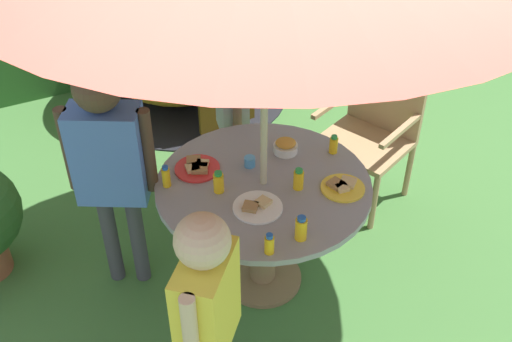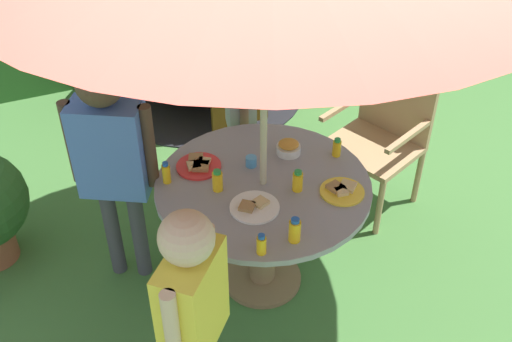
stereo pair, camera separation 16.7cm
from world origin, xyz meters
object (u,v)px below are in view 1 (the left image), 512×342
plate_near_left (197,167)px  juice_bottle_front_edge (219,182)px  snack_bowl (286,147)px  plate_mid_left (343,187)px  juice_bottle_near_right (269,244)px  child_in_grey_shirt (232,101)px  juice_bottle_mid_right (334,145)px  child_in_yellow_shirt (207,304)px  garden_table (263,208)px  wooden_chair (373,126)px  plate_center_front (257,207)px  child_in_blue_shirt (109,155)px  cup_near (250,162)px  juice_bottle_far_right (301,228)px  juice_bottle_center_back (166,177)px  juice_bottle_far_left (299,179)px  dome_tent (181,13)px

plate_near_left → juice_bottle_front_edge: 0.23m
snack_bowl → plate_near_left: size_ratio=0.55×
plate_mid_left → juice_bottle_near_right: juice_bottle_near_right is taller
child_in_grey_shirt → plate_near_left: (-0.47, -0.56, 0.01)m
child_in_grey_shirt → snack_bowl: (0.04, -0.64, 0.04)m
plate_near_left → juice_bottle_front_edge: juice_bottle_front_edge is taller
child_in_grey_shirt → juice_bottle_near_right: bearing=-4.1°
child_in_grey_shirt → juice_bottle_mid_right: child_in_grey_shirt is taller
child_in_grey_shirt → child_in_yellow_shirt: 1.71m
garden_table → wooden_chair: wooden_chair is taller
plate_center_front → plate_near_left: 0.46m
child_in_blue_shirt → garden_table: bearing=0.0°
plate_center_front → plate_near_left: size_ratio=1.02×
wooden_chair → snack_bowl: bearing=-95.7°
wooden_chair → child_in_grey_shirt: (-0.84, 0.39, 0.21)m
plate_near_left → cup_near: (0.27, -0.10, 0.02)m
plate_near_left → juice_bottle_far_right: (0.23, -0.72, 0.05)m
wooden_chair → cup_near: size_ratio=15.56×
juice_bottle_center_back → cup_near: (0.47, -0.04, -0.03)m
garden_table → child_in_blue_shirt: child_in_blue_shirt is taller
garden_table → juice_bottle_far_left: (0.14, -0.12, 0.23)m
plate_center_front → juice_bottle_center_back: 0.51m
cup_near → snack_bowl: bearing=6.4°
plate_mid_left → child_in_yellow_shirt: bearing=-154.7°
plate_mid_left → juice_bottle_far_right: size_ratio=1.75×
juice_bottle_mid_right → dome_tent: bearing=91.8°
juice_bottle_far_right → juice_bottle_mid_right: bearing=45.4°
child_in_blue_shirt → juice_bottle_far_left: child_in_blue_shirt is taller
dome_tent → juice_bottle_mid_right: 2.18m
snack_bowl → juice_bottle_far_left: 0.33m
child_in_blue_shirt → juice_bottle_far_right: size_ratio=10.70×
child_in_yellow_shirt → juice_bottle_far_right: 0.62m
dome_tent → wooden_chair: bearing=-75.3°
garden_table → snack_bowl: (0.24, 0.19, 0.21)m
child_in_grey_shirt → snack_bowl: size_ratio=8.53×
snack_bowl → child_in_grey_shirt: bearing=93.3°
child_in_blue_shirt → cup_near: child_in_blue_shirt is taller
juice_bottle_mid_right → juice_bottle_far_left: bearing=-150.6°
juice_bottle_center_back → cup_near: size_ratio=2.09×
garden_table → juice_bottle_far_left: bearing=-40.5°
child_in_grey_shirt → juice_bottle_front_edge: size_ratio=9.36×
child_in_yellow_shirt → juice_bottle_near_right: child_in_yellow_shirt is taller
child_in_yellow_shirt → plate_near_left: size_ratio=5.22×
plate_near_left → plate_mid_left: same height
child_in_yellow_shirt → juice_bottle_front_edge: bearing=14.6°
snack_bowl → cup_near: 0.24m
garden_table → child_in_yellow_shirt: 0.95m
plate_center_front → juice_bottle_front_edge: size_ratio=2.03×
child_in_grey_shirt → child_in_yellow_shirt: size_ratio=0.90×
juice_bottle_mid_right → cup_near: 0.48m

